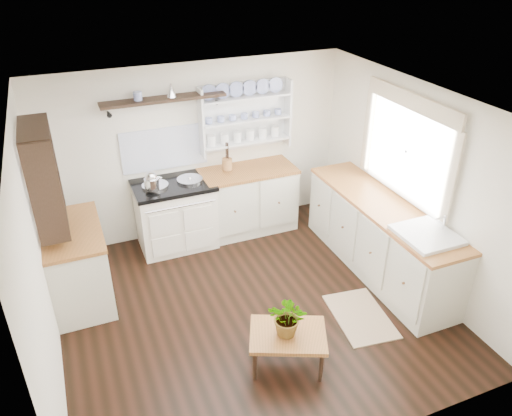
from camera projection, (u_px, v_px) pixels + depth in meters
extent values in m
cube|color=black|center=(251.00, 307.00, 5.55)|extent=(4.00, 3.80, 0.01)
cube|color=silver|center=(197.00, 151.00, 6.53)|extent=(4.00, 0.02, 2.30)
cube|color=silver|center=(414.00, 184.00, 5.66)|extent=(0.02, 3.80, 2.30)
cube|color=silver|center=(37.00, 262.00, 4.33)|extent=(0.02, 3.80, 2.30)
cube|color=white|center=(250.00, 106.00, 4.44)|extent=(4.00, 3.80, 0.01)
cube|color=white|center=(407.00, 151.00, 5.60)|extent=(0.04, 1.40, 1.00)
cube|color=white|center=(406.00, 152.00, 5.59)|extent=(0.02, 1.50, 1.10)
cube|color=beige|center=(412.00, 101.00, 5.30)|extent=(0.04, 1.55, 0.18)
cube|color=white|center=(176.00, 216.00, 6.47)|extent=(0.96, 0.63, 0.85)
cube|color=black|center=(173.00, 185.00, 6.26)|extent=(1.00, 0.67, 0.05)
cylinder|color=silver|center=(155.00, 186.00, 6.16)|extent=(0.33, 0.33, 0.03)
cylinder|color=silver|center=(190.00, 180.00, 6.31)|extent=(0.33, 0.33, 0.03)
cylinder|color=silver|center=(181.00, 206.00, 6.03)|extent=(0.87, 0.02, 0.02)
cube|color=beige|center=(248.00, 200.00, 6.83)|extent=(1.25, 0.60, 0.88)
cube|color=brown|center=(248.00, 171.00, 6.62)|extent=(1.27, 0.63, 0.04)
cube|color=beige|center=(379.00, 238.00, 5.99)|extent=(0.60, 2.40, 0.88)
cube|color=brown|center=(384.00, 206.00, 5.77)|extent=(0.62, 2.43, 0.04)
cube|color=white|center=(425.00, 245.00, 5.20)|extent=(0.55, 0.60, 0.28)
cylinder|color=silver|center=(444.00, 224.00, 5.17)|extent=(0.02, 0.02, 0.22)
cube|color=beige|center=(78.00, 265.00, 5.50)|extent=(0.60, 1.10, 0.88)
cube|color=brown|center=(71.00, 231.00, 5.29)|extent=(0.62, 1.13, 0.04)
cube|color=white|center=(243.00, 116.00, 6.54)|extent=(1.20, 0.03, 0.90)
cube|color=white|center=(246.00, 118.00, 6.46)|extent=(1.20, 0.22, 0.02)
cylinder|color=navy|center=(245.00, 97.00, 6.34)|extent=(0.20, 0.02, 0.20)
cube|color=black|center=(164.00, 99.00, 5.92)|extent=(1.50, 0.24, 0.04)
cone|color=black|center=(108.00, 113.00, 5.81)|extent=(0.06, 0.20, 0.06)
cone|color=black|center=(214.00, 100.00, 6.25)|extent=(0.06, 0.20, 0.06)
cube|color=black|center=(44.00, 176.00, 4.92)|extent=(0.28, 0.80, 1.05)
cylinder|color=#A26D3B|center=(227.00, 164.00, 6.54)|extent=(0.13, 0.13, 0.15)
cube|color=brown|center=(288.00, 335.00, 4.65)|extent=(0.85, 0.75, 0.04)
cylinder|color=black|center=(255.00, 366.00, 4.57)|extent=(0.04, 0.04, 0.34)
cylinder|color=black|center=(256.00, 334.00, 4.93)|extent=(0.04, 0.04, 0.34)
cylinder|color=black|center=(321.00, 367.00, 4.56)|extent=(0.04, 0.04, 0.34)
cylinder|color=black|center=(318.00, 336.00, 4.91)|extent=(0.04, 0.04, 0.34)
imported|color=#3F7233|center=(289.00, 317.00, 4.54)|extent=(0.48, 0.47, 0.40)
cube|color=#7E5C49|center=(360.00, 316.00, 5.41)|extent=(0.65, 0.91, 0.02)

